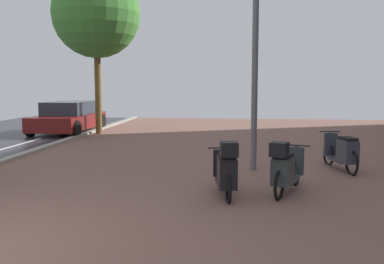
% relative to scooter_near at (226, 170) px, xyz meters
% --- Properties ---
extents(ground, '(21.00, 40.00, 0.13)m').
position_rel_scooter_near_xyz_m(ground, '(-1.84, -3.00, -0.49)').
color(ground, '#333037').
extents(scooter_near, '(0.59, 1.70, 1.05)m').
position_rel_scooter_near_xyz_m(scooter_near, '(0.00, 0.00, 0.00)').
color(scooter_near, black).
rests_on(scooter_near, ground).
extents(scooter_mid, '(0.87, 1.67, 1.02)m').
position_rel_scooter_near_xyz_m(scooter_mid, '(1.05, 0.30, -0.01)').
color(scooter_mid, black).
rests_on(scooter_mid, ground).
extents(scooter_far, '(0.66, 1.74, 0.86)m').
position_rel_scooter_near_xyz_m(scooter_far, '(2.58, 2.55, -0.05)').
color(scooter_far, black).
rests_on(scooter_far, ground).
extents(parked_car_far, '(1.96, 4.16, 1.25)m').
position_rel_scooter_near_xyz_m(parked_car_far, '(-6.62, 9.52, 0.13)').
color(parked_car_far, maroon).
rests_on(parked_car_far, ground).
extents(lamp_post, '(0.20, 0.52, 5.38)m').
position_rel_scooter_near_xyz_m(lamp_post, '(0.57, 2.49, 2.54)').
color(lamp_post, slate).
rests_on(lamp_post, ground).
extents(street_tree, '(3.38, 3.38, 6.33)m').
position_rel_scooter_near_xyz_m(street_tree, '(-5.23, 9.08, 4.15)').
color(street_tree, brown).
rests_on(street_tree, ground).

